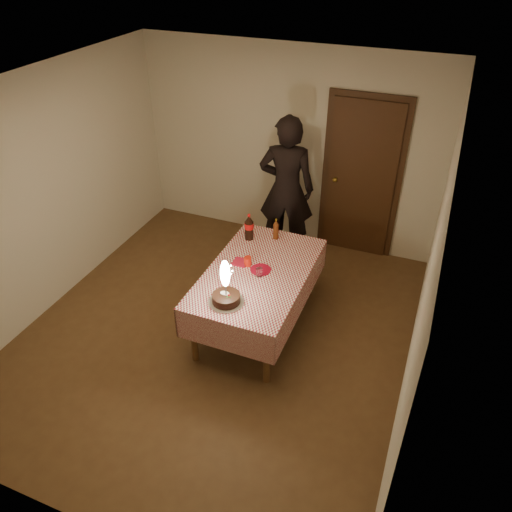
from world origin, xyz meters
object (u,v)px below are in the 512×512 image
at_px(amber_bottle_left, 276,229).
at_px(photographer, 286,189).
at_px(birthday_cake, 226,292).
at_px(red_cup, 248,261).
at_px(clear_cup, 259,272).
at_px(cola_bottle, 249,227).
at_px(red_plate, 261,270).
at_px(dining_table, 258,279).

relative_size(amber_bottle_left, photographer, 0.13).
bearing_deg(birthday_cake, red_cup, 94.11).
height_order(red_cup, clear_cup, red_cup).
distance_m(cola_bottle, photographer, 0.92).
xyz_separation_m(red_plate, amber_bottle_left, (-0.07, 0.64, 0.11)).
relative_size(clear_cup, cola_bottle, 0.28).
xyz_separation_m(red_cup, photographer, (-0.06, 1.40, 0.18)).
xyz_separation_m(red_plate, red_cup, (-0.16, 0.03, 0.05)).
bearing_deg(red_plate, cola_bottle, 123.63).
height_order(birthday_cake, clear_cup, birthday_cake).
relative_size(clear_cup, amber_bottle_left, 0.35).
relative_size(red_cup, clear_cup, 1.11).
relative_size(dining_table, cola_bottle, 5.42).
bearing_deg(dining_table, amber_bottle_left, 94.24).
height_order(dining_table, photographer, photographer).
relative_size(cola_bottle, photographer, 0.17).
bearing_deg(red_plate, birthday_cake, -100.45).
bearing_deg(dining_table, cola_bottle, 120.58).
bearing_deg(cola_bottle, photographer, 81.77).
distance_m(dining_table, cola_bottle, 0.70).
bearing_deg(amber_bottle_left, red_cup, -98.42).
bearing_deg(red_cup, birthday_cake, -85.89).
xyz_separation_m(dining_table, photographer, (-0.20, 1.47, 0.33)).
bearing_deg(red_plate, clear_cup, -76.22).
distance_m(dining_table, amber_bottle_left, 0.71).
height_order(amber_bottle_left, photographer, photographer).
bearing_deg(amber_bottle_left, photographer, 100.70).
bearing_deg(dining_table, clear_cup, -56.19).
height_order(red_cup, amber_bottle_left, amber_bottle_left).
relative_size(birthday_cake, red_plate, 2.19).
xyz_separation_m(dining_table, cola_bottle, (-0.33, 0.56, 0.25)).
height_order(dining_table, clear_cup, clear_cup).
bearing_deg(photographer, birthday_cake, -87.09).
bearing_deg(amber_bottle_left, clear_cup, -82.92).
bearing_deg(amber_bottle_left, birthday_cake, -92.05).
xyz_separation_m(clear_cup, photographer, (-0.24, 1.53, 0.19)).
bearing_deg(red_plate, photographer, 98.62).
bearing_deg(birthday_cake, cola_bottle, 101.71).
distance_m(clear_cup, cola_bottle, 0.73).
bearing_deg(cola_bottle, red_plate, -56.37).
relative_size(red_cup, cola_bottle, 0.31).
xyz_separation_m(red_cup, clear_cup, (0.18, -0.13, -0.01)).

